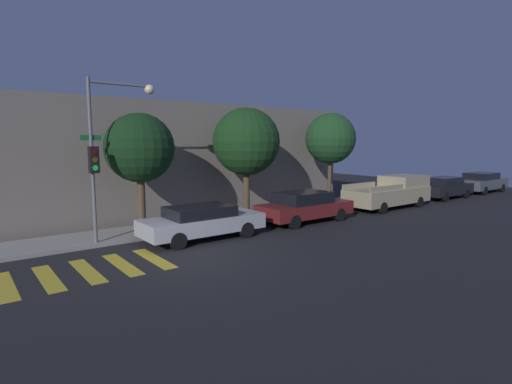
{
  "coord_description": "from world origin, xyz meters",
  "views": [
    {
      "loc": [
        -5.85,
        -10.84,
        3.64
      ],
      "look_at": [
        4.05,
        2.1,
        1.6
      ],
      "focal_mm": 28.0,
      "sensor_mm": 36.0,
      "label": 1
    }
  ],
  "objects_px": {
    "sedan_middle": "(305,206)",
    "pickup_truck": "(391,192)",
    "tree_far_end": "(330,139)",
    "sedan_far_end": "(444,187)",
    "traffic_light_pole": "(107,141)",
    "sedan_tail_of_row": "(481,182)",
    "tree_near_corner": "(140,148)",
    "sedan_near_corner": "(202,221)",
    "tree_midblock": "(246,142)"
  },
  "relations": [
    {
      "from": "tree_far_end",
      "to": "tree_near_corner",
      "type": "bearing_deg",
      "value": 180.0
    },
    {
      "from": "tree_near_corner",
      "to": "sedan_middle",
      "type": "bearing_deg",
      "value": -15.64
    },
    {
      "from": "traffic_light_pole",
      "to": "pickup_truck",
      "type": "relative_size",
      "value": 1.06
    },
    {
      "from": "sedan_tail_of_row",
      "to": "tree_near_corner",
      "type": "height_order",
      "value": "tree_near_corner"
    },
    {
      "from": "sedan_middle",
      "to": "tree_near_corner",
      "type": "distance_m",
      "value": 7.67
    },
    {
      "from": "traffic_light_pole",
      "to": "tree_near_corner",
      "type": "xyz_separation_m",
      "value": [
        1.42,
        0.66,
        -0.28
      ]
    },
    {
      "from": "sedan_tail_of_row",
      "to": "tree_near_corner",
      "type": "bearing_deg",
      "value": 175.53
    },
    {
      "from": "sedan_near_corner",
      "to": "sedan_tail_of_row",
      "type": "xyz_separation_m",
      "value": [
        23.21,
        0.0,
        0.07
      ]
    },
    {
      "from": "sedan_middle",
      "to": "sedan_tail_of_row",
      "type": "height_order",
      "value": "sedan_tail_of_row"
    },
    {
      "from": "traffic_light_pole",
      "to": "sedan_near_corner",
      "type": "relative_size",
      "value": 1.25
    },
    {
      "from": "sedan_middle",
      "to": "tree_near_corner",
      "type": "relative_size",
      "value": 0.97
    },
    {
      "from": "pickup_truck",
      "to": "tree_far_end",
      "type": "distance_m",
      "value": 4.57
    },
    {
      "from": "sedan_tail_of_row",
      "to": "tree_midblock",
      "type": "distance_m",
      "value": 20.04
    },
    {
      "from": "sedan_far_end",
      "to": "tree_far_end",
      "type": "relative_size",
      "value": 0.85
    },
    {
      "from": "sedan_far_end",
      "to": "sedan_tail_of_row",
      "type": "distance_m",
      "value": 5.3
    },
    {
      "from": "sedan_far_end",
      "to": "tree_far_end",
      "type": "xyz_separation_m",
      "value": [
        -8.78,
        1.94,
        3.08
      ]
    },
    {
      "from": "tree_near_corner",
      "to": "tree_far_end",
      "type": "xyz_separation_m",
      "value": [
        10.7,
        0.0,
        0.42
      ]
    },
    {
      "from": "sedan_near_corner",
      "to": "pickup_truck",
      "type": "bearing_deg",
      "value": 0.0
    },
    {
      "from": "tree_near_corner",
      "to": "tree_midblock",
      "type": "height_order",
      "value": "tree_midblock"
    },
    {
      "from": "tree_midblock",
      "to": "tree_far_end",
      "type": "distance_m",
      "value": 5.66
    },
    {
      "from": "traffic_light_pole",
      "to": "sedan_middle",
      "type": "height_order",
      "value": "traffic_light_pole"
    },
    {
      "from": "sedan_middle",
      "to": "sedan_far_end",
      "type": "relative_size",
      "value": 1.05
    },
    {
      "from": "pickup_truck",
      "to": "tree_far_end",
      "type": "relative_size",
      "value": 1.06
    },
    {
      "from": "sedan_near_corner",
      "to": "sedan_far_end",
      "type": "distance_m",
      "value": 17.92
    },
    {
      "from": "sedan_middle",
      "to": "pickup_truck",
      "type": "bearing_deg",
      "value": -0.0
    },
    {
      "from": "sedan_far_end",
      "to": "tree_near_corner",
      "type": "relative_size",
      "value": 0.93
    },
    {
      "from": "sedan_near_corner",
      "to": "tree_far_end",
      "type": "relative_size",
      "value": 0.89
    },
    {
      "from": "tree_far_end",
      "to": "sedan_middle",
      "type": "bearing_deg",
      "value": -152.88
    },
    {
      "from": "tree_midblock",
      "to": "tree_near_corner",
      "type": "bearing_deg",
      "value": 180.0
    },
    {
      "from": "pickup_truck",
      "to": "sedan_tail_of_row",
      "type": "relative_size",
      "value": 1.2
    },
    {
      "from": "sedan_middle",
      "to": "sedan_far_end",
      "type": "bearing_deg",
      "value": -0.0
    },
    {
      "from": "tree_near_corner",
      "to": "sedan_far_end",
      "type": "bearing_deg",
      "value": -5.68
    },
    {
      "from": "pickup_truck",
      "to": "sedan_near_corner",
      "type": "bearing_deg",
      "value": 180.0
    },
    {
      "from": "sedan_middle",
      "to": "sedan_tail_of_row",
      "type": "bearing_deg",
      "value": 0.0
    },
    {
      "from": "pickup_truck",
      "to": "tree_near_corner",
      "type": "xyz_separation_m",
      "value": [
        -13.62,
        1.94,
        2.53
      ]
    },
    {
      "from": "sedan_middle",
      "to": "sedan_tail_of_row",
      "type": "distance_m",
      "value": 17.86
    },
    {
      "from": "pickup_truck",
      "to": "tree_far_end",
      "type": "xyz_separation_m",
      "value": [
        -2.91,
        1.94,
        2.95
      ]
    },
    {
      "from": "sedan_tail_of_row",
      "to": "tree_far_end",
      "type": "height_order",
      "value": "tree_far_end"
    },
    {
      "from": "traffic_light_pole",
      "to": "sedan_middle",
      "type": "relative_size",
      "value": 1.26
    },
    {
      "from": "pickup_truck",
      "to": "tree_midblock",
      "type": "bearing_deg",
      "value": 167.26
    },
    {
      "from": "sedan_middle",
      "to": "sedan_near_corner",
      "type": "bearing_deg",
      "value": -180.0
    },
    {
      "from": "sedan_near_corner",
      "to": "tree_midblock",
      "type": "distance_m",
      "value": 4.96
    },
    {
      "from": "sedan_near_corner",
      "to": "tree_midblock",
      "type": "bearing_deg",
      "value": 29.1
    },
    {
      "from": "tree_near_corner",
      "to": "tree_midblock",
      "type": "xyz_separation_m",
      "value": [
        5.05,
        0.0,
        0.25
      ]
    },
    {
      "from": "traffic_light_pole",
      "to": "sedan_far_end",
      "type": "bearing_deg",
      "value": -3.49
    },
    {
      "from": "sedan_near_corner",
      "to": "tree_near_corner",
      "type": "bearing_deg",
      "value": 129.01
    },
    {
      "from": "traffic_light_pole",
      "to": "tree_far_end",
      "type": "bearing_deg",
      "value": 3.13
    },
    {
      "from": "traffic_light_pole",
      "to": "tree_far_end",
      "type": "relative_size",
      "value": 1.12
    },
    {
      "from": "sedan_middle",
      "to": "traffic_light_pole",
      "type": "bearing_deg",
      "value": 171.32
    },
    {
      "from": "pickup_truck",
      "to": "tree_near_corner",
      "type": "height_order",
      "value": "tree_near_corner"
    }
  ]
}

